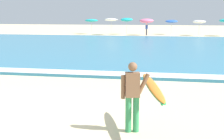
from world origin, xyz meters
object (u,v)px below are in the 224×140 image
Objects in this scene: surfer_with_board at (142,91)px; beach_umbrella_3 at (147,21)px; beach_umbrella_0 at (91,20)px; beachgoer_near_row_left at (147,29)px; beach_umbrella_5 at (199,22)px; beach_umbrella_4 at (171,21)px; beach_umbrella_1 at (111,20)px; beach_umbrella_2 at (127,20)px.

beach_umbrella_3 is at bearing 95.34° from surfer_with_board.
surfer_with_board is at bearing -84.66° from beach_umbrella_3.
beach_umbrella_0 is 1.37× the size of beachgoer_near_row_left.
beach_umbrella_3 is 6.99m from beach_umbrella_5.
beach_umbrella_0 is 1.04× the size of beach_umbrella_4.
beach_umbrella_2 reaches higher than beach_umbrella_1.
beach_umbrella_0 reaches higher than beachgoer_near_row_left.
beachgoer_near_row_left is (8.01, -1.16, -1.09)m from beach_umbrella_0.
beach_umbrella_1 is at bearing -21.60° from beach_umbrella_0.
beach_umbrella_4 is at bearing 16.55° from beach_umbrella_1.
beach_umbrella_3 is 1.10m from beachgoer_near_row_left.
beachgoer_near_row_left is (0.04, -0.08, -1.09)m from beach_umbrella_3.
beach_umbrella_0 is 8.16m from beachgoer_near_row_left.
beach_umbrella_5 is (6.97, 0.50, -0.10)m from beach_umbrella_3.
beach_umbrella_3 is at bearing -7.73° from beach_umbrella_0.
beachgoer_near_row_left is at bearing -144.15° from beach_umbrella_4.
beach_umbrella_1 is at bearing -143.60° from beach_umbrella_2.
beach_umbrella_1 reaches higher than beach_umbrella_5.
beach_umbrella_5 is at bearing 4.77° from beachgoer_near_row_left.
beach_umbrella_3 reaches higher than beach_umbrella_5.
beach_umbrella_0 is 14.95m from beach_umbrella_5.
beachgoer_near_row_left is at bearing -24.81° from beach_umbrella_2.
beach_umbrella_3 reaches higher than beach_umbrella_0.
beach_umbrella_1 is 8.49m from beach_umbrella_4.
beach_umbrella_1 reaches higher than beach_umbrella_0.
beach_umbrella_4 is (-0.30, 40.56, 0.80)m from surfer_with_board.
beach_umbrella_3 reaches higher than beach_umbrella_4.
beach_umbrella_2 is 1.13× the size of beach_umbrella_4.
beach_umbrella_3 is (2.91, -1.28, -0.12)m from beach_umbrella_2.
surfer_with_board is 40.12m from beach_umbrella_2.
beachgoer_near_row_left is at bearing -66.46° from beach_umbrella_3.
beach_umbrella_1 is 4.86m from beach_umbrella_3.
beach_umbrella_2 reaches higher than beach_umbrella_4.
beach_umbrella_5 is at bearing -2.24° from beach_umbrella_0.
beach_umbrella_4 is (3.28, 2.27, -0.11)m from beach_umbrella_3.
beach_umbrella_0 is at bearing -174.00° from beach_umbrella_4.
beach_umbrella_3 is at bearing -145.39° from beach_umbrella_4.
beach_umbrella_5 is (9.88, -0.78, -0.23)m from beach_umbrella_2.
beach_umbrella_2 is 3.18m from beach_umbrella_3.
beach_umbrella_4 is at bearing 9.03° from beach_umbrella_2.
surfer_with_board is 38.95m from beach_umbrella_5.
beach_umbrella_0 is (-11.55, 39.38, 0.90)m from surfer_with_board.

